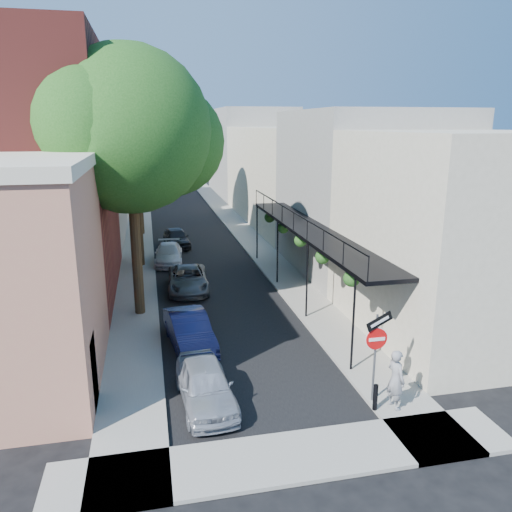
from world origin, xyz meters
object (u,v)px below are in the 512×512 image
pedestrian (396,379)px  sign_post (376,342)px  oak_mid (141,146)px  bollard (375,397)px  oak_near (140,133)px  parked_car_e (177,238)px  parked_car_b (189,330)px  oak_far (142,124)px  parked_car_a (205,385)px  parked_car_d (169,254)px  parked_car_c (188,279)px

pedestrian → sign_post: bearing=31.9°
oak_mid → pedestrian: size_ratio=5.58×
bollard → oak_near: (-6.37, 9.76, 7.36)m
parked_car_e → parked_car_b: bearing=-97.4°
oak_far → parked_car_e: size_ratio=3.14×
oak_mid → parked_car_a: size_ratio=2.68×
sign_post → oak_near: bearing=125.1°
parked_car_d → parked_car_e: size_ratio=1.06×
parked_car_e → pedestrian: 22.68m
sign_post → parked_car_b: (-5.08, 5.29, -1.38)m
oak_mid → parked_car_c: 8.56m
parked_car_d → pedestrian: pedestrian is taller
sign_post → oak_far: oak_far is taller
parked_car_a → parked_car_d: size_ratio=0.95×
parked_car_d → parked_car_e: (0.74, 4.20, 0.07)m
sign_post → parked_car_d: (-5.30, 17.44, -1.46)m
sign_post → oak_mid: oak_mid is taller
parked_car_b → bollard: bearing=-56.5°
bollard → oak_far: 28.58m
oak_near → parked_car_a: size_ratio=3.00×
parked_car_c → oak_near: bearing=-123.1°
bollard → oak_mid: bearing=109.9°
oak_far → parked_car_d: 11.78m
parked_car_b → parked_car_d: (-0.22, 12.16, -0.08)m
oak_near → oak_mid: bearing=90.4°
bollard → parked_car_a: parked_car_a is taller
parked_car_b → parked_car_d: bearing=84.0°
parked_car_d → oak_near: bearing=-94.4°
bollard → oak_mid: (-6.42, 17.73, 6.54)m
parked_car_e → bollard: bearing=-84.3°
sign_post → parked_car_c: bearing=110.8°
sign_post → oak_far: (-6.51, 26.30, 6.22)m
parked_car_b → oak_near: bearing=102.9°
parked_car_a → parked_car_c: bearing=84.5°
oak_far → pedestrian: bearing=-75.4°
oak_mid → parked_car_b: (1.50, -11.97, -6.40)m
parked_car_c → parked_car_e: bearing=92.9°
oak_far → parked_car_e: oak_far is taller
parked_car_b → parked_car_d: size_ratio=1.00×
oak_far → parked_car_a: (1.56, -25.21, -7.61)m
oak_near → pedestrian: (6.98, -9.76, -6.84)m
oak_near → pedestrian: bearing=-54.4°
bollard → parked_car_d: size_ratio=0.20×
oak_mid → parked_car_b: size_ratio=2.56×
sign_post → oak_near: oak_near is taller
parked_car_e → parked_car_c: bearing=-95.6°
parked_car_c → pedestrian: size_ratio=2.37×
oak_far → parked_car_c: oak_far is taller
oak_mid → oak_far: (0.06, 9.04, 1.20)m
parked_car_b → parked_car_c: size_ratio=0.92×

